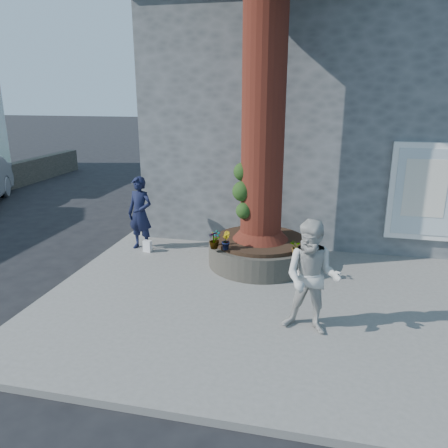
# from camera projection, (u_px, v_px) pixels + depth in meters

# --- Properties ---
(ground) EXTENTS (120.00, 120.00, 0.00)m
(ground) POSITION_uv_depth(u_px,v_px,m) (202.00, 305.00, 8.23)
(ground) COLOR black
(ground) RESTS_ON ground
(pavement) EXTENTS (9.00, 8.00, 0.12)m
(pavement) POSITION_uv_depth(u_px,v_px,m) (287.00, 287.00, 8.83)
(pavement) COLOR slate
(pavement) RESTS_ON ground
(yellow_line) EXTENTS (0.10, 30.00, 0.01)m
(yellow_line) POSITION_uv_depth(u_px,v_px,m) (83.00, 270.00, 9.81)
(yellow_line) COLOR yellow
(yellow_line) RESTS_ON ground
(stone_shop) EXTENTS (10.30, 8.30, 6.30)m
(stone_shop) POSITION_uv_depth(u_px,v_px,m) (341.00, 115.00, 13.50)
(stone_shop) COLOR #525658
(stone_shop) RESTS_ON ground
(planter) EXTENTS (2.30, 2.30, 0.60)m
(planter) POSITION_uv_depth(u_px,v_px,m) (260.00, 251.00, 9.81)
(planter) COLOR black
(planter) RESTS_ON pavement
(man) EXTENTS (0.73, 0.56, 1.80)m
(man) POSITION_uv_depth(u_px,v_px,m) (140.00, 213.00, 10.59)
(man) COLOR black
(man) RESTS_ON pavement
(woman) EXTENTS (1.01, 0.84, 1.87)m
(woman) POSITION_uv_depth(u_px,v_px,m) (312.00, 278.00, 6.84)
(woman) COLOR #BBB9B3
(woman) RESTS_ON pavement
(shopping_bag) EXTENTS (0.22, 0.16, 0.28)m
(shopping_bag) POSITION_uv_depth(u_px,v_px,m) (148.00, 246.00, 10.59)
(shopping_bag) COLOR white
(shopping_bag) RESTS_ON pavement
(plant_a) EXTENTS (0.19, 0.15, 0.31)m
(plant_a) POSITION_uv_depth(u_px,v_px,m) (217.00, 238.00, 9.28)
(plant_a) COLOR gray
(plant_a) RESTS_ON planter
(plant_b) EXTENTS (0.26, 0.27, 0.38)m
(plant_b) POSITION_uv_depth(u_px,v_px,m) (226.00, 241.00, 9.00)
(plant_b) COLOR gray
(plant_b) RESTS_ON planter
(plant_c) EXTENTS (0.30, 0.30, 0.37)m
(plant_c) POSITION_uv_depth(u_px,v_px,m) (214.00, 240.00, 9.05)
(plant_c) COLOR gray
(plant_c) RESTS_ON planter
(plant_d) EXTENTS (0.35, 0.35, 0.29)m
(plant_d) POSITION_uv_depth(u_px,v_px,m) (297.00, 247.00, 8.74)
(plant_d) COLOR gray
(plant_d) RESTS_ON planter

